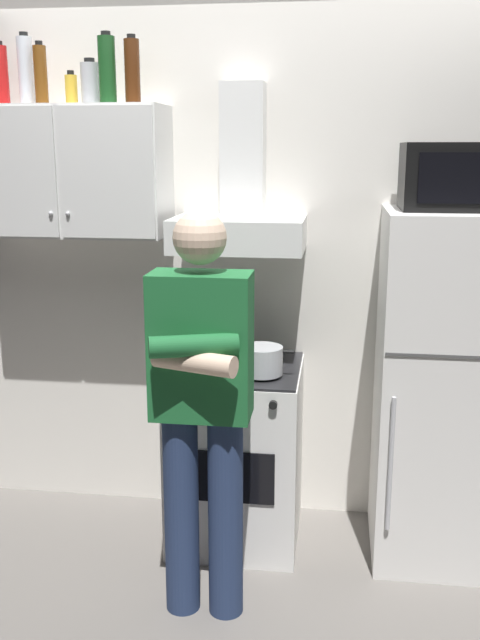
# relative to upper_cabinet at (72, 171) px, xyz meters

# --- Properties ---
(ground_plane) EXTENTS (7.00, 7.00, 0.00)m
(ground_plane) POSITION_rel_upper_cabinet_xyz_m (0.85, -0.37, -1.75)
(ground_plane) COLOR slate
(back_wall_tiled) EXTENTS (4.80, 0.10, 2.70)m
(back_wall_tiled) POSITION_rel_upper_cabinet_xyz_m (0.85, 0.23, -0.40)
(back_wall_tiled) COLOR silver
(back_wall_tiled) RESTS_ON ground_plane
(upper_cabinet) EXTENTS (0.90, 0.37, 0.60)m
(upper_cabinet) POSITION_rel_upper_cabinet_xyz_m (0.00, 0.00, 0.00)
(upper_cabinet) COLOR silver
(stove_oven) EXTENTS (0.60, 0.62, 0.87)m
(stove_oven) POSITION_rel_upper_cabinet_xyz_m (0.80, -0.13, -1.32)
(stove_oven) COLOR white
(stove_oven) RESTS_ON ground_plane
(range_hood) EXTENTS (0.60, 0.44, 0.75)m
(range_hood) POSITION_rel_upper_cabinet_xyz_m (0.80, 0.00, -0.15)
(range_hood) COLOR white
(refrigerator) EXTENTS (0.60, 0.62, 1.60)m
(refrigerator) POSITION_rel_upper_cabinet_xyz_m (1.75, -0.12, -0.95)
(refrigerator) COLOR white
(refrigerator) RESTS_ON ground_plane
(microwave) EXTENTS (0.48, 0.37, 0.28)m
(microwave) POSITION_rel_upper_cabinet_xyz_m (1.75, -0.11, -0.01)
(microwave) COLOR black
(microwave) RESTS_ON refrigerator
(person_standing) EXTENTS (0.38, 0.33, 1.64)m
(person_standing) POSITION_rel_upper_cabinet_xyz_m (0.75, -0.73, -0.85)
(person_standing) COLOR navy
(person_standing) RESTS_ON ground_plane
(cooking_pot) EXTENTS (0.29, 0.19, 0.13)m
(cooking_pot) POSITION_rel_upper_cabinet_xyz_m (0.93, -0.24, -0.81)
(cooking_pot) COLOR #B7BABF
(cooking_pot) RESTS_ON stove_oven
(bottle_canister_steel) EXTENTS (0.09, 0.09, 0.20)m
(bottle_canister_steel) POSITION_rel_upper_cabinet_xyz_m (0.11, 0.01, 0.39)
(bottle_canister_steel) COLOR #B2B5BA
(bottle_canister_steel) RESTS_ON upper_cabinet
(bottle_soda_red) EXTENTS (0.08, 0.08, 0.28)m
(bottle_soda_red) POSITION_rel_upper_cabinet_xyz_m (-0.32, 0.01, 0.43)
(bottle_soda_red) COLOR red
(bottle_soda_red) RESTS_ON upper_cabinet
(bottle_vodka_clear) EXTENTS (0.07, 0.07, 0.32)m
(bottle_vodka_clear) POSITION_rel_upper_cabinet_xyz_m (-0.21, 0.04, 0.46)
(bottle_vodka_clear) COLOR silver
(bottle_vodka_clear) RESTS_ON upper_cabinet
(bottle_beer_brown) EXTENTS (0.06, 0.06, 0.28)m
(bottle_beer_brown) POSITION_rel_upper_cabinet_xyz_m (-0.13, 0.01, 0.43)
(bottle_beer_brown) COLOR brown
(bottle_beer_brown) RESTS_ON upper_cabinet
(bottle_rum_dark) EXTENTS (0.07, 0.07, 0.30)m
(bottle_rum_dark) POSITION_rel_upper_cabinet_xyz_m (0.31, -0.01, 0.44)
(bottle_rum_dark) COLOR #47230F
(bottle_rum_dark) RESTS_ON upper_cabinet
(bottle_spice_jar) EXTENTS (0.06, 0.06, 0.15)m
(bottle_spice_jar) POSITION_rel_upper_cabinet_xyz_m (0.01, 0.02, 0.37)
(bottle_spice_jar) COLOR gold
(bottle_spice_jar) RESTS_ON upper_cabinet
(bottle_wine_green) EXTENTS (0.08, 0.08, 0.31)m
(bottle_wine_green) POSITION_rel_upper_cabinet_xyz_m (0.20, -0.03, 0.45)
(bottle_wine_green) COLOR #19471E
(bottle_wine_green) RESTS_ON upper_cabinet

